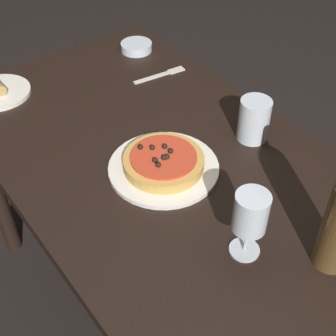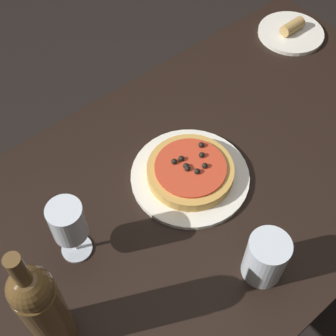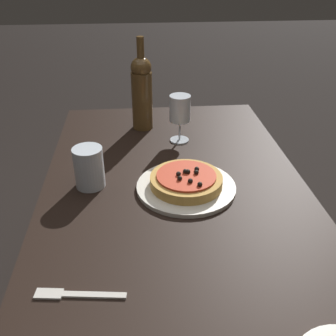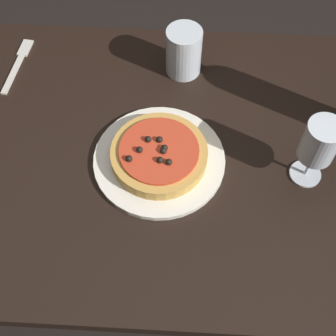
{
  "view_description": "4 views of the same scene",
  "coord_description": "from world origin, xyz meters",
  "px_view_note": "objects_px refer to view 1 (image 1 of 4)",
  "views": [
    {
      "loc": [
        -0.75,
        0.55,
        1.56
      ],
      "look_at": [
        -0.06,
        0.03,
        0.77
      ],
      "focal_mm": 50.0,
      "sensor_mm": 36.0,
      "label": 1
    },
    {
      "loc": [
        -0.49,
        -0.42,
        1.68
      ],
      "look_at": [
        -0.09,
        0.05,
        0.81
      ],
      "focal_mm": 50.0,
      "sensor_mm": 36.0,
      "label": 2
    },
    {
      "loc": [
        0.9,
        -0.1,
        1.37
      ],
      "look_at": [
        -0.09,
        -0.02,
        0.79
      ],
      "focal_mm": 42.0,
      "sensor_mm": 36.0,
      "label": 3
    },
    {
      "loc": [
        -0.09,
        0.57,
        1.6
      ],
      "look_at": [
        -0.06,
        0.07,
        0.78
      ],
      "focal_mm": 50.0,
      "sensor_mm": 36.0,
      "label": 4
    }
  ],
  "objects_px": {
    "dining_table": "(164,184)",
    "fork": "(163,74)",
    "pizza": "(163,161)",
    "wine_glass": "(251,214)",
    "side_bowl": "(136,47)",
    "dinner_plate": "(164,168)",
    "water_cup": "(254,120)"
  },
  "relations": [
    {
      "from": "dining_table",
      "to": "fork",
      "type": "xyz_separation_m",
      "value": [
        0.33,
        -0.24,
        0.1
      ]
    },
    {
      "from": "pizza",
      "to": "wine_glass",
      "type": "height_order",
      "value": "wine_glass"
    },
    {
      "from": "pizza",
      "to": "side_bowl",
      "type": "height_order",
      "value": "pizza"
    },
    {
      "from": "wine_glass",
      "to": "fork",
      "type": "distance_m",
      "value": 0.75
    },
    {
      "from": "dining_table",
      "to": "dinner_plate",
      "type": "distance_m",
      "value": 0.12
    },
    {
      "from": "side_bowl",
      "to": "wine_glass",
      "type": "bearing_deg",
      "value": 160.15
    },
    {
      "from": "fork",
      "to": "water_cup",
      "type": "bearing_deg",
      "value": -83.09
    },
    {
      "from": "dining_table",
      "to": "water_cup",
      "type": "height_order",
      "value": "water_cup"
    },
    {
      "from": "dinner_plate",
      "to": "fork",
      "type": "height_order",
      "value": "dinner_plate"
    },
    {
      "from": "dinner_plate",
      "to": "wine_glass",
      "type": "relative_size",
      "value": 1.7
    },
    {
      "from": "dinner_plate",
      "to": "pizza",
      "type": "distance_m",
      "value": 0.02
    },
    {
      "from": "dining_table",
      "to": "side_bowl",
      "type": "distance_m",
      "value": 0.6
    },
    {
      "from": "wine_glass",
      "to": "water_cup",
      "type": "distance_m",
      "value": 0.4
    },
    {
      "from": "dining_table",
      "to": "water_cup",
      "type": "bearing_deg",
      "value": -108.45
    },
    {
      "from": "pizza",
      "to": "wine_glass",
      "type": "xyz_separation_m",
      "value": [
        -0.31,
        0.02,
        0.09
      ]
    },
    {
      "from": "dinner_plate",
      "to": "water_cup",
      "type": "bearing_deg",
      "value": -98.59
    },
    {
      "from": "pizza",
      "to": "fork",
      "type": "bearing_deg",
      "value": -36.43
    },
    {
      "from": "wine_glass",
      "to": "dining_table",
      "type": "bearing_deg",
      "value": -7.37
    },
    {
      "from": "fork",
      "to": "side_bowl",
      "type": "bearing_deg",
      "value": 89.23
    },
    {
      "from": "dining_table",
      "to": "wine_glass",
      "type": "height_order",
      "value": "wine_glass"
    },
    {
      "from": "dining_table",
      "to": "dinner_plate",
      "type": "xyz_separation_m",
      "value": [
        -0.04,
        0.03,
        0.11
      ]
    },
    {
      "from": "pizza",
      "to": "dining_table",
      "type": "bearing_deg",
      "value": -36.48
    },
    {
      "from": "dinner_plate",
      "to": "dining_table",
      "type": "bearing_deg",
      "value": -36.27
    },
    {
      "from": "pizza",
      "to": "wine_glass",
      "type": "bearing_deg",
      "value": 177.06
    },
    {
      "from": "pizza",
      "to": "water_cup",
      "type": "distance_m",
      "value": 0.28
    },
    {
      "from": "dinner_plate",
      "to": "water_cup",
      "type": "height_order",
      "value": "water_cup"
    },
    {
      "from": "water_cup",
      "to": "dinner_plate",
      "type": "bearing_deg",
      "value": 81.41
    },
    {
      "from": "dinner_plate",
      "to": "wine_glass",
      "type": "height_order",
      "value": "wine_glass"
    },
    {
      "from": "dining_table",
      "to": "fork",
      "type": "distance_m",
      "value": 0.42
    },
    {
      "from": "wine_glass",
      "to": "fork",
      "type": "xyz_separation_m",
      "value": [
        0.68,
        -0.29,
        -0.11
      ]
    },
    {
      "from": "pizza",
      "to": "water_cup",
      "type": "height_order",
      "value": "water_cup"
    },
    {
      "from": "pizza",
      "to": "side_bowl",
      "type": "xyz_separation_m",
      "value": [
        0.56,
        -0.3,
        -0.01
      ]
    }
  ]
}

